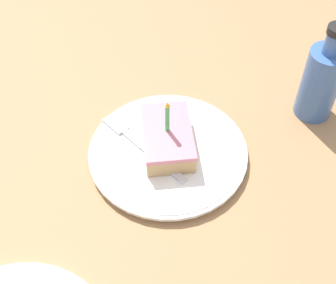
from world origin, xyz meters
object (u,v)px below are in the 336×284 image
Objects in this scene: plate at (168,153)px; bottle at (321,81)px; cake_slice at (167,138)px; fork at (138,143)px.

bottle is at bearing -164.43° from plate.
plate is at bearing 90.49° from cake_slice.
cake_slice is at bearing -89.51° from plate.
bottle is at bearing -169.80° from fork.
cake_slice is at bearing 168.54° from fork.
cake_slice is (0.00, -0.01, 0.03)m from plate.
fork is 0.88× the size of bottle.
plate is 0.29m from bottle.
bottle is (-0.27, -0.07, 0.04)m from cake_slice.
fork is at bearing -11.46° from cake_slice.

